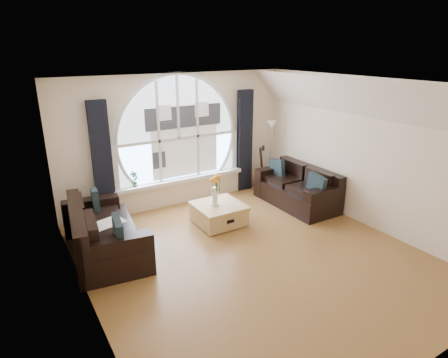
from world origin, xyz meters
TOP-DOWN VIEW (x-y plane):
  - ground at (0.00, 0.00)m, footprint 5.00×5.50m
  - ceiling at (0.00, 0.00)m, footprint 5.00×5.50m
  - wall_back at (0.00, 2.75)m, footprint 5.00×0.01m
  - wall_front at (0.00, -2.75)m, footprint 5.00×0.01m
  - wall_left at (-2.50, 0.00)m, footprint 0.01×5.50m
  - wall_right at (2.50, 0.00)m, footprint 0.01×5.50m
  - attic_slope at (2.20, 0.00)m, footprint 0.92×5.50m
  - arched_window at (0.00, 2.72)m, footprint 2.60×0.06m
  - window_sill at (0.00, 2.65)m, footprint 2.90×0.22m
  - window_frame at (0.00, 2.69)m, footprint 2.76×0.08m
  - neighbor_house at (0.15, 2.71)m, footprint 1.70×0.02m
  - curtain_left at (-1.60, 2.63)m, footprint 0.35×0.12m
  - curtain_right at (1.60, 2.63)m, footprint 0.35×0.12m
  - sofa_left at (-1.98, 1.33)m, footprint 1.21×2.03m
  - sofa_right at (2.01, 1.27)m, footprint 0.92×1.82m
  - coffee_chest at (0.15, 1.34)m, footprint 0.88×0.88m
  - throw_blanket at (-1.91, 1.14)m, footprint 0.69×0.69m
  - vase_flowers at (0.07, 1.35)m, footprint 0.24×0.24m
  - floor_lamp at (2.15, 2.37)m, footprint 0.24×0.24m
  - guitar at (1.94, 2.49)m, footprint 0.38×0.27m
  - potted_plant at (-1.02, 2.65)m, footprint 0.20×0.16m

SIDE VIEW (x-z plane):
  - ground at x=0.00m, z-range -0.01..0.01m
  - coffee_chest at x=0.15m, z-range 0.00..0.43m
  - sofa_left at x=-1.98m, z-range -0.03..0.83m
  - sofa_right at x=2.01m, z-range 0.00..0.80m
  - throw_blanket at x=-1.91m, z-range 0.45..0.55m
  - window_sill at x=0.00m, z-range 0.47..0.55m
  - guitar at x=1.94m, z-range 0.00..1.06m
  - potted_plant at x=-1.02m, z-range 0.55..0.88m
  - vase_flowers at x=0.07m, z-range 0.43..1.13m
  - floor_lamp at x=2.15m, z-range 0.00..1.60m
  - curtain_left at x=-1.60m, z-range 0.00..2.30m
  - curtain_right at x=1.60m, z-range 0.00..2.30m
  - wall_back at x=0.00m, z-range 0.00..2.70m
  - wall_front at x=0.00m, z-range 0.00..2.70m
  - wall_left at x=-2.50m, z-range 0.00..2.70m
  - wall_right at x=2.50m, z-range 0.00..2.70m
  - neighbor_house at x=0.15m, z-range 0.75..2.25m
  - arched_window at x=0.00m, z-range 0.55..2.70m
  - window_frame at x=0.00m, z-range 0.55..2.70m
  - attic_slope at x=2.20m, z-range 1.99..2.71m
  - ceiling at x=0.00m, z-range 2.70..2.71m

